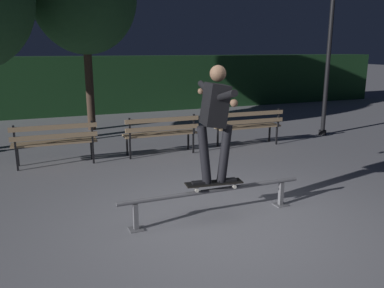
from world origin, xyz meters
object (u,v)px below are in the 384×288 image
park_bench_right_center (250,124)px  lamp_post_right (330,40)px  park_bench_left_center (161,131)px  skateboarder (215,115)px  skateboard (214,183)px  grind_rail (214,195)px  park_bench_leftmost (55,139)px

park_bench_right_center → lamp_post_right: size_ratio=0.41×
park_bench_left_center → lamp_post_right: bearing=4.8°
skateboarder → park_bench_left_center: skateboarder is taller
skateboard → lamp_post_right: lamp_post_right is taller
grind_rail → lamp_post_right: (4.97, 3.74, 2.16)m
park_bench_left_center → park_bench_right_center: 2.17m
park_bench_right_center → lamp_post_right: 3.18m
park_bench_left_center → skateboarder: bearing=-95.3°
skateboard → park_bench_leftmost: bearing=119.0°
grind_rail → lamp_post_right: 6.58m
grind_rail → park_bench_left_center: bearing=84.7°
skateboarder → park_bench_leftmost: bearing=119.0°
skateboard → lamp_post_right: size_ratio=0.20×
park_bench_left_center → skateboard: bearing=-95.3°
skateboard → park_bench_leftmost: 3.83m
lamp_post_right → skateboard: bearing=-143.0°
park_bench_right_center → lamp_post_right: (2.49, 0.39, 1.94)m
lamp_post_right → park_bench_right_center: bearing=-171.1°
skateboard → park_bench_leftmost: park_bench_leftmost is taller
park_bench_leftmost → park_bench_left_center: size_ratio=1.00×
park_bench_left_center → lamp_post_right: 5.06m
grind_rail → park_bench_right_center: (2.48, 3.35, 0.22)m
lamp_post_right → skateboarder: bearing=-143.0°
grind_rail → park_bench_leftmost: park_bench_leftmost is taller
park_bench_left_center → park_bench_right_center: (2.17, 0.00, 0.00)m
grind_rail → skateboard: skateboard is taller
grind_rail → park_bench_left_center: size_ratio=1.65×
skateboard → lamp_post_right: 6.53m
skateboard → park_bench_leftmost: size_ratio=0.50×
skateboarder → park_bench_left_center: (0.31, 3.35, -0.88)m
park_bench_right_center → park_bench_left_center: bearing=180.0°
grind_rail → lamp_post_right: size_ratio=0.68×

